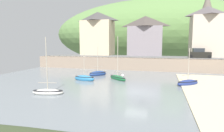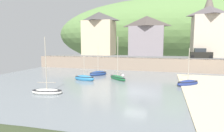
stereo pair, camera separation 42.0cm
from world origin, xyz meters
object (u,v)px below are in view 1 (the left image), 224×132
Objects in this scene: fishing_boat_green at (98,74)px; sailboat_blue_trim at (48,91)px; church_with_spire at (206,23)px; mooring_buoy at (123,75)px; waterfront_building_left at (98,33)px; sailboat_tall_mast at (118,78)px; waterfront_building_right at (206,31)px; waterfront_building_centre at (145,36)px; sailboat_white_hull at (188,83)px; parked_car_near_slipway at (199,54)px; motorboat_with_cabin at (84,78)px.

fishing_boat_green is 12.24m from sailboat_blue_trim.
church_with_spire is 31.46× the size of mooring_buoy.
waterfront_building_left reaches higher than sailboat_tall_mast.
fishing_boat_green is 0.82× the size of sailboat_blue_trim.
mooring_buoy is (-15.27, -16.21, -7.79)m from waterfront_building_right.
church_with_spire is 29.69m from sailboat_tall_mast.
waterfront_building_centre is at bearing 82.98° from mooring_buoy.
waterfront_building_left is at bearing -180.00° from waterfront_building_centre.
sailboat_white_hull reaches higher than parked_car_near_slipway.
sailboat_tall_mast reaches higher than parked_car_near_slipway.
waterfront_building_right is 36.13m from sailboat_blue_trim.
sailboat_tall_mast reaches higher than mooring_buoy.
waterfront_building_centre is at bearing 158.61° from parked_car_near_slipway.
church_with_spire is (13.90, 4.00, 2.89)m from waterfront_building_centre.
sailboat_blue_trim is (-0.81, -7.70, -0.06)m from motorboat_with_cabin.
fishing_boat_green is (-20.05, -20.43, -9.73)m from church_with_spire.
parked_car_near_slipway is (23.23, -4.50, -4.67)m from waterfront_building_left.
waterfront_building_left is 24.11m from parked_car_near_slipway.
waterfront_building_left is at bearing 87.52° from sailboat_blue_trim.
sailboat_blue_trim is at bearing -87.42° from motorboat_with_cabin.
sailboat_tall_mast reaches higher than fishing_boat_green.
sailboat_blue_trim is at bearing -81.04° from waterfront_building_left.
waterfront_building_centre is at bearing 70.79° from sailboat_white_hull.
sailboat_white_hull is at bearing 34.32° from sailboat_tall_mast.
motorboat_with_cabin is at bearing -133.57° from waterfront_building_right.
mooring_buoy is (-15.89, -20.21, -9.90)m from church_with_spire.
waterfront_building_centre is (11.93, 0.00, -0.71)m from waterfront_building_left.
parked_car_near_slipway is at bearing 51.06° from motorboat_with_cabin.
sailboat_blue_trim is at bearing -125.89° from waterfront_building_right.
church_with_spire is at bearing 16.06° from waterfront_building_centre.
mooring_buoy is at bearing -133.29° from waterfront_building_right.
church_with_spire reaches higher than sailboat_tall_mast.
waterfront_building_right is at bearing -98.86° from church_with_spire.
waterfront_building_right is at bearing 0.00° from waterfront_building_left.
waterfront_building_centre is 19.80× the size of mooring_buoy.
waterfront_building_centre is at bearing 81.00° from motorboat_with_cabin.
motorboat_with_cabin is at bearing -129.48° from church_with_spire.
waterfront_building_centre reaches higher than sailboat_tall_mast.
waterfront_building_right reaches higher than motorboat_with_cabin.
sailboat_white_hull is 14.10m from fishing_boat_green.
waterfront_building_left is 20.52m from mooring_buoy.
sailboat_tall_mast is at bearing -79.78° from fishing_boat_green.
waterfront_building_right is at bearing 93.12° from sailboat_tall_mast.
sailboat_white_hull is at bearing -63.18° from fishing_boat_green.
church_with_spire is at bearing 59.09° from motorboat_with_cabin.
waterfront_building_centre is 13.30m from waterfront_building_right.
waterfront_building_left is 2.62× the size of parked_car_near_slipway.
motorboat_with_cabin is at bearing 143.20° from sailboat_white_hull.
sailboat_blue_trim is (-21.32, -32.61, -9.79)m from church_with_spire.
sailboat_white_hull is 1.22× the size of motorboat_with_cabin.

